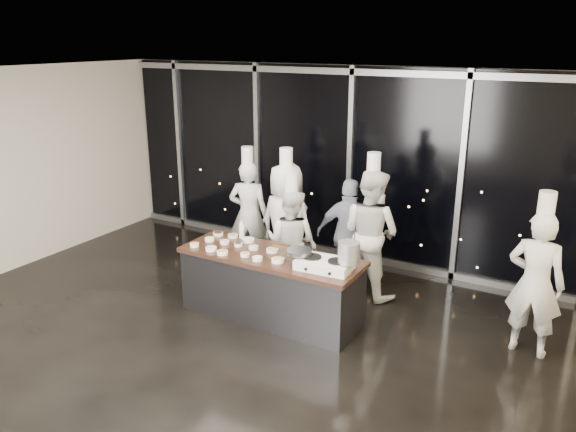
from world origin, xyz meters
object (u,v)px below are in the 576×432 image
(guest, at_px, (350,235))
(chef_right, at_px, (371,233))
(chef_far_left, at_px, (249,213))
(chef_left, at_px, (286,224))
(stove, at_px, (324,264))
(chef_side, at_px, (535,282))
(frying_pan, at_px, (299,251))
(chef_center, at_px, (291,241))
(demo_counter, at_px, (271,286))
(stock_pot, at_px, (349,252))

(guest, relative_size, chef_right, 0.80)
(chef_far_left, height_order, chef_left, chef_left)
(stove, bearing_deg, chef_right, 84.66)
(chef_right, xyz_separation_m, chef_side, (2.27, -0.55, -0.05))
(chef_far_left, xyz_separation_m, chef_right, (2.12, -0.04, 0.05))
(stove, bearing_deg, guest, 97.80)
(chef_left, xyz_separation_m, guest, (0.92, 0.27, -0.10))
(frying_pan, distance_m, guest, 1.47)
(chef_center, bearing_deg, demo_counter, 95.53)
(guest, height_order, chef_side, chef_side)
(frying_pan, relative_size, chef_left, 0.27)
(chef_center, bearing_deg, chef_left, -54.31)
(chef_far_left, height_order, chef_side, chef_side)
(frying_pan, height_order, chef_right, chef_right)
(stock_pot, height_order, guest, guest)
(stove, distance_m, chef_right, 1.41)
(stock_pot, relative_size, guest, 0.15)
(demo_counter, xyz_separation_m, stock_pot, (1.13, -0.05, 0.72))
(chef_center, height_order, guest, chef_center)
(stock_pot, bearing_deg, chef_center, 146.23)
(stove, height_order, frying_pan, frying_pan)
(chef_side, bearing_deg, stove, 25.02)
(stove, xyz_separation_m, chef_far_left, (-2.08, 1.44, -0.07))
(chef_left, height_order, chef_right, chef_right)
(chef_far_left, height_order, chef_center, chef_far_left)
(frying_pan, distance_m, chef_center, 1.12)
(stock_pot, xyz_separation_m, guest, (-0.60, 1.41, -0.33))
(stock_pot, distance_m, chef_left, 1.91)
(stove, distance_m, guest, 1.47)
(stock_pot, height_order, chef_center, chef_center)
(stove, relative_size, chef_left, 0.33)
(stock_pot, bearing_deg, chef_left, 143.15)
(stove, bearing_deg, demo_counter, 170.98)
(chef_right, bearing_deg, guest, 11.62)
(demo_counter, relative_size, chef_center, 1.36)
(chef_center, xyz_separation_m, chef_side, (3.27, -0.02, 0.10))
(frying_pan, height_order, chef_center, chef_center)
(chef_center, bearing_deg, stock_pot, 141.36)
(stove, distance_m, stock_pot, 0.37)
(chef_far_left, relative_size, chef_side, 0.99)
(stock_pot, bearing_deg, guest, 113.00)
(chef_center, distance_m, guest, 0.88)
(frying_pan, bearing_deg, demo_counter, 164.94)
(chef_right, bearing_deg, stock_pot, 117.26)
(demo_counter, bearing_deg, frying_pan, -11.38)
(chef_far_left, xyz_separation_m, chef_center, (1.11, -0.56, -0.10))
(chef_far_left, xyz_separation_m, chef_left, (0.86, -0.28, 0.04))
(demo_counter, relative_size, chef_right, 1.16)
(stove, bearing_deg, frying_pan, 179.20)
(chef_far_left, distance_m, chef_side, 4.42)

